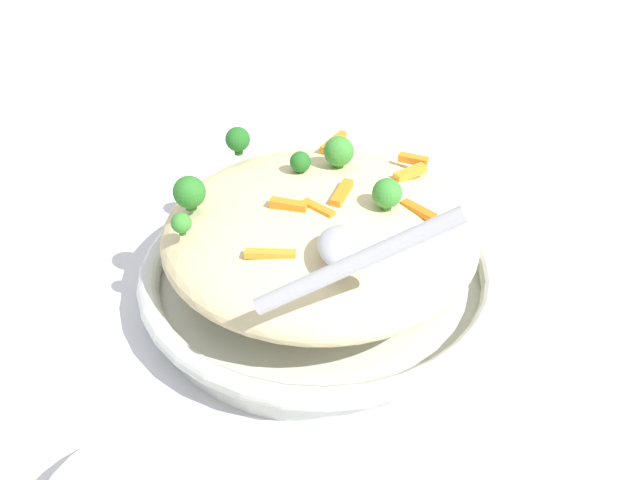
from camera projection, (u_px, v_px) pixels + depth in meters
name	position (u px, v px, depth m)	size (l,w,h in m)	color
ground_plane	(320.00, 297.00, 0.68)	(2.40, 2.40, 0.00)	silver
serving_bowl	(320.00, 278.00, 0.66)	(0.33, 0.33, 0.04)	silver
pasta_mound	(320.00, 232.00, 0.63)	(0.28, 0.28, 0.07)	beige
carrot_piece_0	(410.00, 173.00, 0.65)	(0.03, 0.01, 0.01)	orange
carrot_piece_1	(333.00, 142.00, 0.70)	(0.04, 0.01, 0.01)	orange
carrot_piece_2	(288.00, 205.00, 0.60)	(0.03, 0.01, 0.01)	orange
carrot_piece_3	(318.00, 209.00, 0.60)	(0.03, 0.01, 0.01)	orange
carrot_piece_4	(419.00, 210.00, 0.61)	(0.03, 0.01, 0.01)	orange
carrot_piece_5	(270.00, 254.00, 0.56)	(0.04, 0.01, 0.01)	orange
carrot_piece_6	(341.00, 192.00, 0.62)	(0.04, 0.01, 0.01)	orange
carrot_piece_7	(413.00, 159.00, 0.68)	(0.03, 0.01, 0.01)	orange
broccoli_floret_0	(339.00, 152.00, 0.65)	(0.03, 0.03, 0.03)	#377928
broccoli_floret_1	(189.00, 192.00, 0.60)	(0.03, 0.03, 0.03)	#296820
broccoli_floret_2	(387.00, 194.00, 0.60)	(0.03, 0.03, 0.03)	#377928
broccoli_floret_3	(238.00, 140.00, 0.68)	(0.02, 0.02, 0.03)	#205B1C
broccoli_floret_4	(181.00, 223.00, 0.58)	(0.02, 0.02, 0.02)	#377928
broccoli_floret_5	(300.00, 162.00, 0.65)	(0.02, 0.02, 0.02)	#205B1C
serving_spoon	(351.00, 252.00, 0.51)	(0.11, 0.14, 0.09)	#B7B7BC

